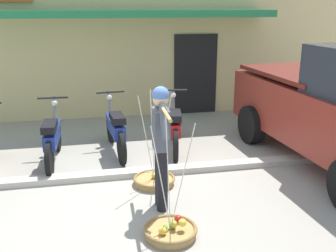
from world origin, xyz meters
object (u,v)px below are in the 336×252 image
(fruit_basket_left_side, at_px, (154,179))
(fruit_basket_right_side, at_px, (171,230))
(motorcycle_second_in_row, at_px, (53,139))
(motorcycle_end_of_row, at_px, (174,127))
(motorcycle_third_in_row, at_px, (116,130))
(fruit_vendor, at_px, (161,140))

(fruit_basket_left_side, bearing_deg, fruit_basket_right_side, -91.86)
(motorcycle_second_in_row, xyz_separation_m, motorcycle_end_of_row, (2.23, 0.24, 0.00))
(fruit_basket_left_side, relative_size, motorcycle_third_in_row, 0.80)
(fruit_vendor, distance_m, fruit_basket_left_side, 1.16)
(fruit_basket_right_side, relative_size, motorcycle_second_in_row, 0.80)
(fruit_vendor, bearing_deg, motorcycle_second_in_row, 128.93)
(fruit_basket_right_side, bearing_deg, motorcycle_end_of_row, 76.79)
(fruit_basket_left_side, xyz_separation_m, fruit_basket_right_side, (-0.05, -1.46, 0.00))
(fruit_basket_left_side, distance_m, motorcycle_second_in_row, 2.03)
(fruit_vendor, height_order, motorcycle_end_of_row, fruit_vendor)
(motorcycle_end_of_row, bearing_deg, motorcycle_second_in_row, -173.92)
(motorcycle_third_in_row, bearing_deg, fruit_vendor, -78.54)
(motorcycle_second_in_row, bearing_deg, fruit_basket_left_side, -37.23)
(motorcycle_third_in_row, relative_size, motorcycle_end_of_row, 1.01)
(fruit_basket_left_side, height_order, motorcycle_end_of_row, fruit_basket_left_side)
(fruit_basket_left_side, xyz_separation_m, motorcycle_end_of_row, (0.63, 1.45, 0.38))
(motorcycle_second_in_row, bearing_deg, fruit_basket_right_side, -59.91)
(fruit_basket_right_side, xyz_separation_m, motorcycle_second_in_row, (-1.54, 2.66, 0.38))
(motorcycle_end_of_row, bearing_deg, fruit_basket_right_side, -103.21)
(fruit_basket_right_side, distance_m, motorcycle_third_in_row, 3.01)
(fruit_basket_left_side, bearing_deg, motorcycle_second_in_row, 142.77)
(fruit_vendor, bearing_deg, motorcycle_third_in_row, 101.46)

